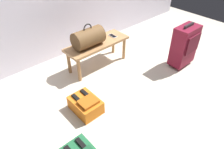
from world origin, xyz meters
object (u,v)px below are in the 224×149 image
(duffel_bag_brown, at_px, (88,38))
(suitcase_upright_burgundy, at_px, (184,45))
(backpack_orange, at_px, (86,105))
(bench, at_px, (97,46))
(cell_phone, at_px, (113,36))

(duffel_bag_brown, relative_size, suitcase_upright_burgundy, 0.64)
(duffel_bag_brown, relative_size, backpack_orange, 1.16)
(bench, distance_m, duffel_bag_brown, 0.25)
(cell_phone, bearing_deg, backpack_orange, -147.55)
(duffel_bag_brown, height_order, backpack_orange, duffel_bag_brown)
(suitcase_upright_burgundy, bearing_deg, cell_phone, 127.34)
(bench, bearing_deg, cell_phone, -0.38)
(duffel_bag_brown, xyz_separation_m, backpack_orange, (-0.57, -0.66, -0.44))
(bench, height_order, duffel_bag_brown, duffel_bag_brown)
(duffel_bag_brown, bearing_deg, suitcase_upright_burgundy, -37.81)
(bench, height_order, suitcase_upright_burgundy, suitcase_upright_burgundy)
(suitcase_upright_burgundy, bearing_deg, duffel_bag_brown, 142.19)
(duffel_bag_brown, bearing_deg, cell_phone, -0.25)
(bench, relative_size, backpack_orange, 2.63)
(suitcase_upright_burgundy, height_order, backpack_orange, suitcase_upright_burgundy)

